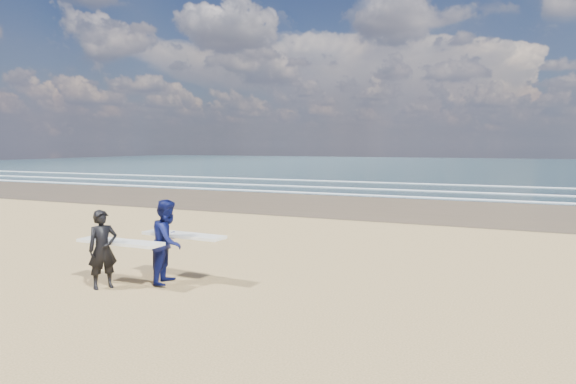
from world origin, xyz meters
The scene contains 2 objects.
surfer_near centered at (0.46, -0.42, 0.92)m, with size 2.20×1.01×1.82m.
surfer_far centered at (1.53, 0.54, 1.01)m, with size 2.23×1.25×2.01m.
Camera 1 is at (9.02, -9.32, 3.30)m, focal length 32.00 mm.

